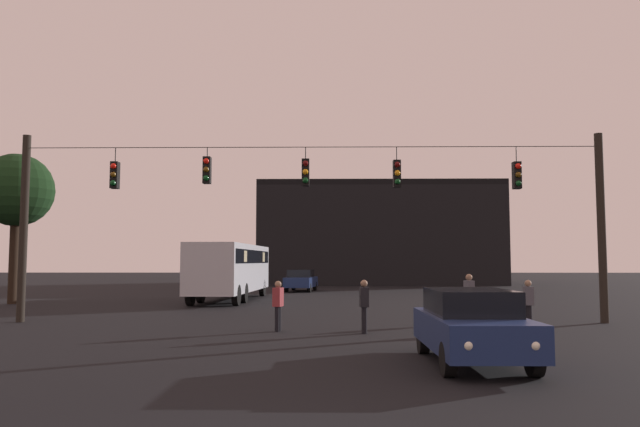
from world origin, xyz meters
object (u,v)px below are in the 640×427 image
at_px(pedestrian_crossing_center, 364,303).
at_px(pedestrian_near_bus, 469,295).
at_px(car_far_left, 301,280).
at_px(car_near_right, 472,325).
at_px(pedestrian_crossing_right, 278,303).
at_px(pedestrian_crossing_left, 528,302).
at_px(tree_left_silhouette, 16,191).
at_px(city_bus, 231,266).

xyz_separation_m(pedestrian_crossing_center, pedestrian_near_bus, (3.74, 2.89, 0.07)).
xyz_separation_m(car_far_left, pedestrian_crossing_center, (3.02, -25.10, 0.08)).
bearing_deg(car_near_right, pedestrian_crossing_right, 128.15).
height_order(car_far_left, pedestrian_crossing_left, pedestrian_crossing_left).
bearing_deg(car_near_right, pedestrian_crossing_center, 110.11).
height_order(car_near_right, pedestrian_crossing_left, pedestrian_crossing_left).
distance_m(pedestrian_crossing_center, tree_left_silhouette, 21.30).
distance_m(pedestrian_crossing_center, pedestrian_crossing_right, 2.62).
distance_m(city_bus, tree_left_silhouette, 11.50).
height_order(pedestrian_crossing_right, pedestrian_near_bus, pedestrian_near_bus).
bearing_deg(city_bus, pedestrian_crossing_right, -75.61).
xyz_separation_m(pedestrian_crossing_left, tree_left_silhouette, (-21.94, 11.16, 4.78)).
relative_size(car_far_left, tree_left_silhouette, 0.60).
xyz_separation_m(car_near_right, tree_left_silhouette, (-18.72, 17.48, 4.84)).
bearing_deg(car_far_left, pedestrian_crossing_center, -83.13).
bearing_deg(pedestrian_crossing_right, car_far_left, 91.05).
bearing_deg(tree_left_silhouette, car_near_right, -43.03).
xyz_separation_m(car_far_left, tree_left_silhouette, (-13.77, -12.89, 4.84)).
bearing_deg(car_far_left, city_bus, -108.91).
bearing_deg(pedestrian_crossing_right, city_bus, 104.39).
distance_m(city_bus, car_near_right, 22.21).
bearing_deg(tree_left_silhouette, pedestrian_crossing_left, -26.96).
xyz_separation_m(car_near_right, pedestrian_crossing_left, (3.22, 6.32, 0.06)).
xyz_separation_m(pedestrian_near_bus, tree_left_silhouette, (-20.53, 9.32, 4.68)).
height_order(pedestrian_crossing_center, pedestrian_crossing_right, pedestrian_crossing_center).
distance_m(car_near_right, pedestrian_near_bus, 8.36).
relative_size(pedestrian_crossing_left, tree_left_silhouette, 0.20).
height_order(car_near_right, pedestrian_crossing_center, pedestrian_crossing_center).
bearing_deg(pedestrian_crossing_left, pedestrian_crossing_right, -175.64).
relative_size(pedestrian_crossing_right, pedestrian_near_bus, 0.90).
relative_size(city_bus, pedestrian_crossing_right, 7.32).
bearing_deg(city_bus, tree_left_silhouette, -163.47).
distance_m(car_far_left, pedestrian_crossing_center, 25.28).
height_order(city_bus, pedestrian_crossing_right, city_bus).
relative_size(pedestrian_crossing_left, pedestrian_crossing_right, 1.01).
xyz_separation_m(pedestrian_crossing_right, tree_left_silhouette, (-14.22, 11.75, 4.79)).
bearing_deg(tree_left_silhouette, pedestrian_crossing_right, -39.56).
xyz_separation_m(car_near_right, car_far_left, (-4.95, 30.37, 0.00)).
bearing_deg(car_far_left, pedestrian_near_bus, -73.06).
xyz_separation_m(pedestrian_crossing_left, pedestrian_near_bus, (-1.41, 1.84, 0.09)).
height_order(car_far_left, pedestrian_crossing_right, car_far_left).
bearing_deg(pedestrian_near_bus, pedestrian_crossing_center, -142.26).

